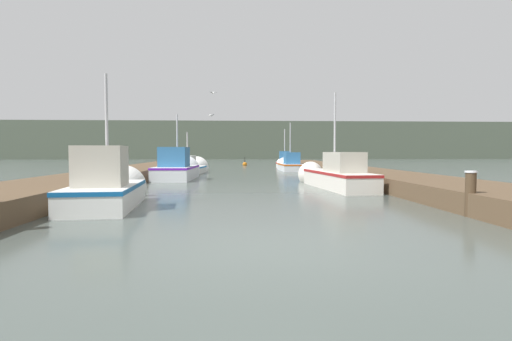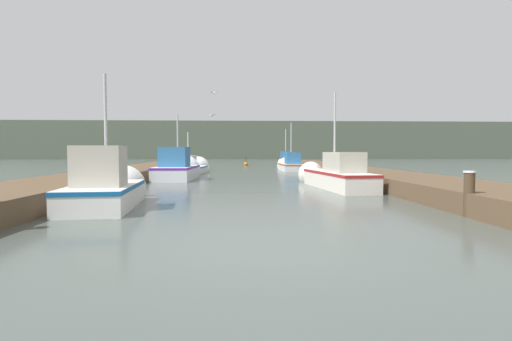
% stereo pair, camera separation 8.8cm
% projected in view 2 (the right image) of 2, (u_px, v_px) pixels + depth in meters
% --- Properties ---
extents(ground_plane, '(200.00, 200.00, 0.00)m').
position_uv_depth(ground_plane, '(261.00, 249.00, 5.99)').
color(ground_plane, '#47514C').
extents(dock_left, '(2.95, 40.00, 0.53)m').
position_uv_depth(dock_left, '(130.00, 173.00, 21.64)').
color(dock_left, brown).
rests_on(dock_left, ground_plane).
extents(dock_right, '(2.95, 40.00, 0.53)m').
position_uv_depth(dock_right, '(354.00, 173.00, 22.24)').
color(dock_right, brown).
rests_on(dock_right, ground_plane).
extents(distant_shore_ridge, '(120.00, 16.00, 6.99)m').
position_uv_depth(distant_shore_ridge, '(238.00, 141.00, 80.40)').
color(distant_shore_ridge, '#4C5647').
rests_on(distant_shore_ridge, ground_plane).
extents(fishing_boat_0, '(1.87, 4.55, 3.90)m').
position_uv_depth(fishing_boat_0, '(108.00, 188.00, 10.73)').
color(fishing_boat_0, silver).
rests_on(fishing_boat_0, ground_plane).
extents(fishing_boat_1, '(1.89, 6.40, 4.08)m').
position_uv_depth(fishing_boat_1, '(333.00, 175.00, 16.16)').
color(fishing_boat_1, silver).
rests_on(fishing_boat_1, ground_plane).
extents(fishing_boat_2, '(1.97, 5.29, 3.89)m').
position_uv_depth(fishing_boat_2, '(178.00, 169.00, 21.13)').
color(fishing_boat_2, silver).
rests_on(fishing_boat_2, ground_plane).
extents(fishing_boat_3, '(2.32, 6.47, 3.32)m').
position_uv_depth(fishing_boat_3, '(190.00, 168.00, 26.64)').
color(fishing_boat_3, silver).
rests_on(fishing_boat_3, ground_plane).
extents(fishing_boat_4, '(1.63, 4.55, 4.06)m').
position_uv_depth(fishing_boat_4, '(291.00, 165.00, 30.26)').
color(fishing_boat_4, silver).
rests_on(fishing_boat_4, ground_plane).
extents(fishing_boat_5, '(1.68, 4.55, 3.78)m').
position_uv_depth(fishing_boat_5, '(286.00, 163.00, 34.88)').
color(fishing_boat_5, silver).
rests_on(fishing_boat_5, ground_plane).
extents(mooring_piling_1, '(0.27, 0.27, 1.41)m').
position_uv_depth(mooring_piling_1, '(289.00, 159.00, 40.17)').
color(mooring_piling_1, '#473523').
rests_on(mooring_piling_1, ground_plane).
extents(mooring_piling_2, '(0.26, 0.26, 1.02)m').
position_uv_depth(mooring_piling_2, '(469.00, 194.00, 8.85)').
color(mooring_piling_2, '#473523').
rests_on(mooring_piling_2, ground_plane).
extents(mooring_piling_3, '(0.31, 0.31, 1.11)m').
position_uv_depth(mooring_piling_3, '(290.00, 161.00, 38.04)').
color(mooring_piling_3, '#473523').
rests_on(mooring_piling_3, ground_plane).
extents(channel_buoy, '(0.46, 0.46, 0.96)m').
position_uv_depth(channel_buoy, '(246.00, 164.00, 40.81)').
color(channel_buoy, '#BF6513').
rests_on(channel_buoy, ground_plane).
extents(seagull_lead, '(0.49, 0.45, 0.12)m').
position_uv_depth(seagull_lead, '(211.00, 115.00, 25.20)').
color(seagull_lead, white).
extents(seagull_1, '(0.47, 0.47, 0.12)m').
position_uv_depth(seagull_1, '(214.00, 93.00, 25.71)').
color(seagull_1, white).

